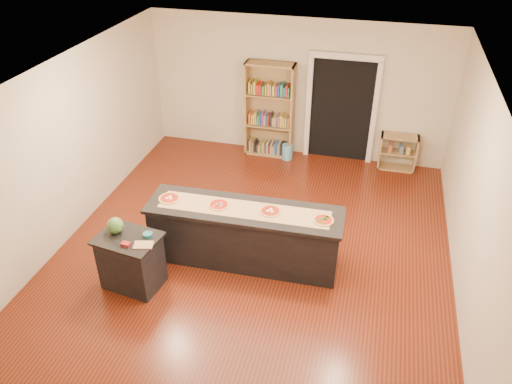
% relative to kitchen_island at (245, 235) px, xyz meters
% --- Properties ---
extents(room, '(6.00, 7.00, 2.80)m').
position_rel_kitchen_island_xyz_m(room, '(0.07, 0.20, 0.92)').
color(room, beige).
rests_on(room, ground).
extents(doorway, '(1.40, 0.09, 2.21)m').
position_rel_kitchen_island_xyz_m(doorway, '(0.97, 3.66, 0.73)').
color(doorway, black).
rests_on(doorway, room).
extents(kitchen_island, '(2.87, 0.78, 0.95)m').
position_rel_kitchen_island_xyz_m(kitchen_island, '(0.00, 0.00, 0.00)').
color(kitchen_island, black).
rests_on(kitchen_island, ground).
extents(side_counter, '(0.85, 0.62, 0.84)m').
position_rel_kitchen_island_xyz_m(side_counter, '(-1.40, -0.91, -0.05)').
color(side_counter, black).
rests_on(side_counter, ground).
extents(bookshelf, '(0.98, 0.35, 1.96)m').
position_rel_kitchen_island_xyz_m(bookshelf, '(-0.44, 3.48, 0.50)').
color(bookshelf, '#A98752').
rests_on(bookshelf, ground).
extents(low_shelf, '(0.73, 0.31, 0.73)m').
position_rel_kitchen_island_xyz_m(low_shelf, '(2.18, 3.49, -0.11)').
color(low_shelf, '#A98752').
rests_on(low_shelf, ground).
extents(waste_bin, '(0.22, 0.22, 0.32)m').
position_rel_kitchen_island_xyz_m(waste_bin, '(-0.02, 3.35, -0.32)').
color(waste_bin, '#64B2DF').
rests_on(waste_bin, ground).
extents(kraft_paper, '(2.50, 0.52, 0.00)m').
position_rel_kitchen_island_xyz_m(kraft_paper, '(0.00, -0.01, 0.47)').
color(kraft_paper, '#A88057').
rests_on(kraft_paper, kitchen_island).
extents(watermelon, '(0.23, 0.23, 0.23)m').
position_rel_kitchen_island_xyz_m(watermelon, '(-1.60, -0.84, 0.48)').
color(watermelon, '#144214').
rests_on(watermelon, side_counter).
extents(cutting_board, '(0.29, 0.23, 0.02)m').
position_rel_kitchen_island_xyz_m(cutting_board, '(-1.11, -1.02, 0.37)').
color(cutting_board, tan).
rests_on(cutting_board, side_counter).
extents(package_red, '(0.13, 0.10, 0.04)m').
position_rel_kitchen_island_xyz_m(package_red, '(-1.33, -1.07, 0.39)').
color(package_red, maroon).
rests_on(package_red, side_counter).
extents(package_teal, '(0.13, 0.13, 0.05)m').
position_rel_kitchen_island_xyz_m(package_teal, '(-1.14, -0.82, 0.39)').
color(package_teal, '#195966').
rests_on(package_teal, side_counter).
extents(pizza_a, '(0.32, 0.32, 0.02)m').
position_rel_kitchen_island_xyz_m(pizza_a, '(-1.14, -0.02, 0.48)').
color(pizza_a, tan).
rests_on(pizza_a, kitchen_island).
extents(pizza_b, '(0.33, 0.33, 0.02)m').
position_rel_kitchen_island_xyz_m(pizza_b, '(-0.38, -0.01, 0.48)').
color(pizza_b, tan).
rests_on(pizza_b, kitchen_island).
extents(pizza_c, '(0.32, 0.32, 0.02)m').
position_rel_kitchen_island_xyz_m(pizza_c, '(0.38, 0.03, 0.48)').
color(pizza_c, tan).
rests_on(pizza_c, kitchen_island).
extents(pizza_d, '(0.28, 0.28, 0.02)m').
position_rel_kitchen_island_xyz_m(pizza_d, '(1.15, -0.01, 0.48)').
color(pizza_d, tan).
rests_on(pizza_d, kitchen_island).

